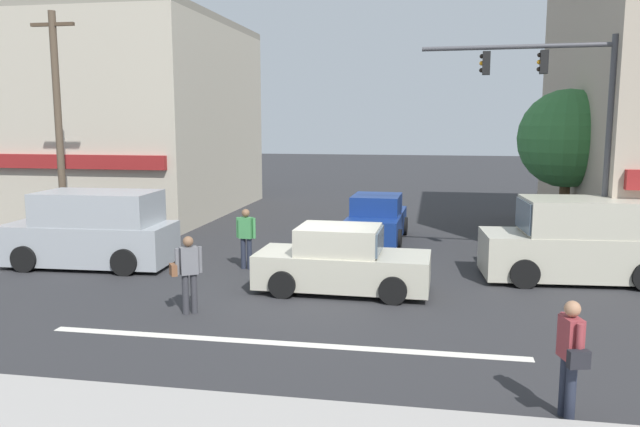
# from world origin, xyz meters

# --- Properties ---
(ground_plane) EXTENTS (120.00, 120.00, 0.00)m
(ground_plane) POSITION_xyz_m (0.00, 0.00, 0.00)
(ground_plane) COLOR #2B2B2D
(lane_marking_stripe) EXTENTS (9.00, 0.24, 0.01)m
(lane_marking_stripe) POSITION_xyz_m (0.00, -3.50, 0.00)
(lane_marking_stripe) COLOR silver
(lane_marking_stripe) RESTS_ON ground
(building_left_block) EXTENTS (13.91, 11.17, 8.34)m
(building_left_block) POSITION_xyz_m (-13.03, 11.69, 4.17)
(building_left_block) COLOR #B7AD99
(building_left_block) RESTS_ON ground
(street_tree) EXTENTS (3.08, 3.08, 5.04)m
(street_tree) POSITION_xyz_m (6.84, 6.56, 3.48)
(street_tree) COLOR #4C3823
(street_tree) RESTS_ON ground
(utility_pole_near_left) EXTENTS (1.40, 0.22, 7.31)m
(utility_pole_near_left) POSITION_xyz_m (-8.64, 3.37, 3.80)
(utility_pole_near_left) COLOR brown
(utility_pole_near_left) RESTS_ON ground
(utility_pole_far_right) EXTENTS (1.40, 0.22, 8.56)m
(utility_pole_far_right) POSITION_xyz_m (7.72, 8.52, 4.43)
(utility_pole_far_right) COLOR brown
(utility_pole_far_right) RESTS_ON ground
(traffic_light_mast) EXTENTS (4.89, 0.42, 6.20)m
(traffic_light_mast) POSITION_xyz_m (6.15, 3.00, 4.18)
(traffic_light_mast) COLOR #47474C
(traffic_light_mast) RESTS_ON ground
(sedan_crossing_leftbound) EXTENTS (4.14, 1.95, 1.58)m
(sedan_crossing_leftbound) POSITION_xyz_m (0.63, 0.20, 0.71)
(sedan_crossing_leftbound) COLOR #B7B29E
(sedan_crossing_leftbound) RESTS_ON ground
(sedan_crossing_rightbound) EXTENTS (1.98, 4.15, 1.58)m
(sedan_crossing_rightbound) POSITION_xyz_m (0.87, 6.70, 0.71)
(sedan_crossing_rightbound) COLOR navy
(sedan_crossing_rightbound) RESTS_ON ground
(van_parked_curbside) EXTENTS (4.67, 2.19, 2.11)m
(van_parked_curbside) POSITION_xyz_m (-6.61, 1.55, 1.01)
(van_parked_curbside) COLOR #999EA3
(van_parked_curbside) RESTS_ON ground
(van_crossing_center) EXTENTS (4.73, 2.30, 2.11)m
(van_crossing_center) POSITION_xyz_m (6.42, 2.31, 1.01)
(van_crossing_center) COLOR #B7B29E
(van_crossing_center) RESTS_ON ground
(pedestrian_foreground_with_bag) EXTENTS (0.35, 0.69, 1.67)m
(pedestrian_foreground_with_bag) POSITION_xyz_m (4.61, -5.64, 0.95)
(pedestrian_foreground_with_bag) COLOR #232838
(pedestrian_foreground_with_bag) RESTS_ON ground
(pedestrian_mid_crossing) EXTENTS (0.66, 0.49, 1.67)m
(pedestrian_mid_crossing) POSITION_xyz_m (-2.31, -2.11, 0.95)
(pedestrian_mid_crossing) COLOR #333338
(pedestrian_mid_crossing) RESTS_ON ground
(pedestrian_far_side) EXTENTS (0.57, 0.26, 1.67)m
(pedestrian_far_side) POSITION_xyz_m (-2.29, 1.99, 0.95)
(pedestrian_far_side) COLOR #232838
(pedestrian_far_side) RESTS_ON ground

